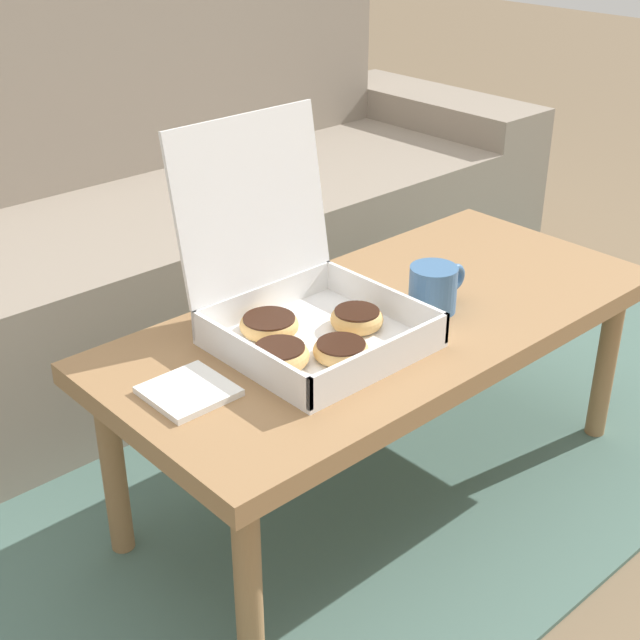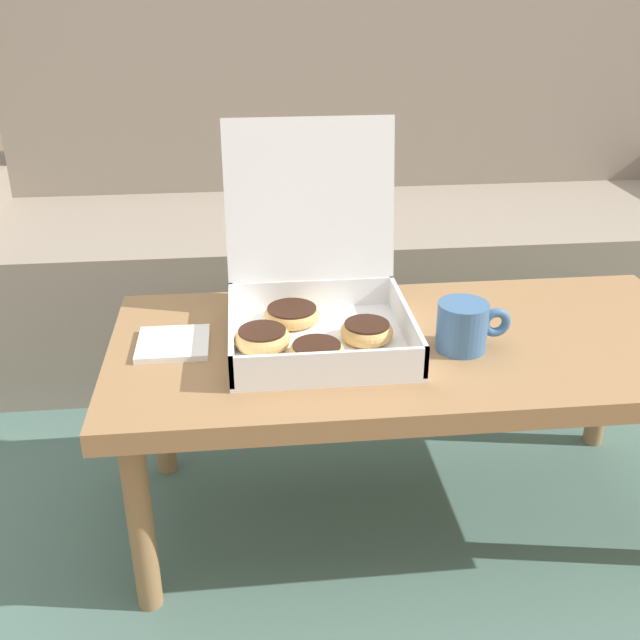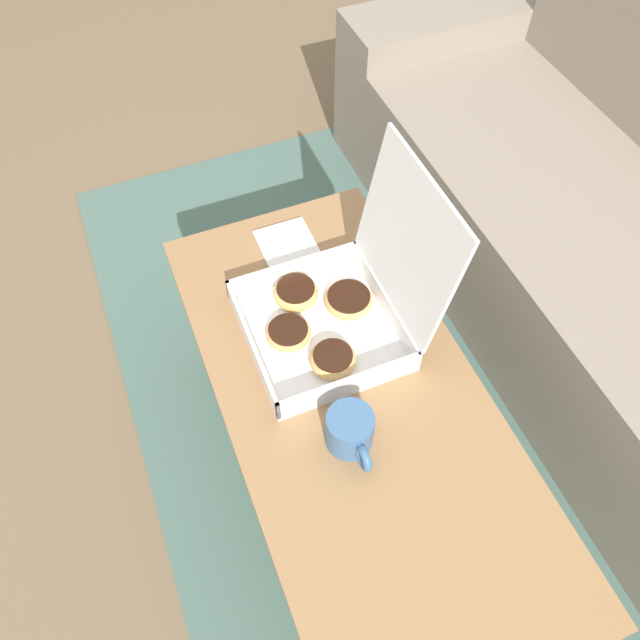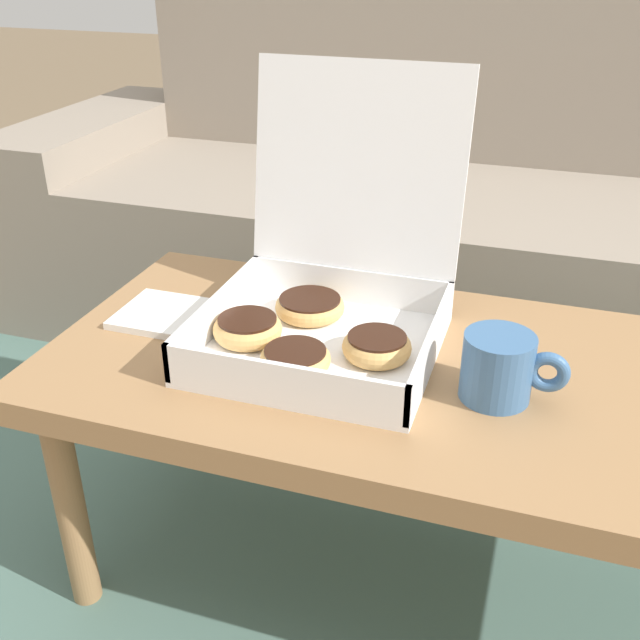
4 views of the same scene
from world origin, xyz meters
name	(u,v)px [view 2 (image 2 of 4)]	position (x,y,z in m)	size (l,w,h in m)	color
ground_plane	(391,477)	(0.00, 0.00, 0.00)	(12.00, 12.00, 0.00)	#756047
area_rug	(369,404)	(0.00, 0.30, 0.01)	(2.57, 1.80, 0.01)	#4C6B60
couch	(345,230)	(0.00, 0.79, 0.31)	(2.45, 0.76, 0.96)	gray
coffee_table	(412,359)	(0.00, -0.13, 0.37)	(1.12, 0.52, 0.41)	#997047
pastry_box	(312,304)	(-0.19, -0.09, 0.48)	(0.33, 0.37, 0.37)	white
coffee_mug	(464,326)	(0.08, -0.17, 0.46)	(0.13, 0.09, 0.09)	#3D6693
napkin_stack	(173,344)	(-0.44, -0.11, 0.42)	(0.13, 0.13, 0.01)	white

